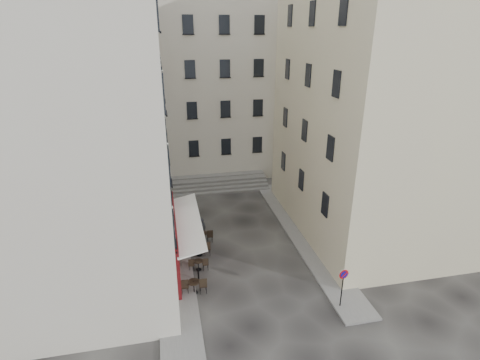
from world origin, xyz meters
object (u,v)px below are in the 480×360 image
object	(u,v)px
pedestrian	(202,229)
no_parking_sign	(343,281)
bistro_table_a	(194,286)
bistro_table_b	(198,264)

from	to	relation	value
pedestrian	no_parking_sign	bearing A→B (deg)	122.45
pedestrian	bistro_table_a	bearing A→B (deg)	74.51
no_parking_sign	pedestrian	world-z (taller)	no_parking_sign
no_parking_sign	bistro_table_a	xyz separation A→B (m)	(-7.43, 2.73, -1.17)
bistro_table_b	pedestrian	xyz separation A→B (m)	(0.61, 3.54, 0.41)
no_parking_sign	pedestrian	size ratio (longest dim) A/B	1.41
bistro_table_a	pedestrian	bearing A→B (deg)	79.27
bistro_table_b	pedestrian	world-z (taller)	pedestrian
bistro_table_a	bistro_table_b	distance (m)	2.16
pedestrian	bistro_table_b	bearing A→B (deg)	75.52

